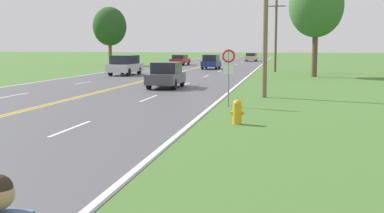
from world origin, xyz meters
TOP-DOWN VIEW (x-y plane):
  - fire_hydrant at (8.78, 18.41)m, footprint 0.47×0.31m
  - traffic_sign at (7.96, 22.94)m, footprint 0.60×0.10m
  - utility_pole_midground at (9.33, 27.20)m, footprint 1.80×0.24m
  - utility_pole_far at (9.42, 51.98)m, footprint 1.80×0.24m
  - tree_left_verge at (12.83, 44.69)m, footprint 4.54×4.54m
  - tree_mid_treeline at (-12.85, 64.65)m, footprint 4.50×4.50m
  - car_dark_grey_sedan_nearest at (3.08, 31.63)m, footprint 1.83×3.98m
  - car_silver_suv_approaching at (-3.75, 43.90)m, footprint 2.06×4.57m
  - car_dark_blue_hatchback_mid_near at (2.20, 56.36)m, footprint 1.82×3.63m
  - car_red_sedan_mid_far at (-3.68, 67.01)m, footprint 2.00×4.72m
  - car_champagne_hatchback_receding at (4.79, 85.62)m, footprint 1.92×4.28m

SIDE VIEW (x-z plane):
  - fire_hydrant at x=8.78m, z-range 0.01..0.84m
  - car_red_sedan_mid_far at x=-3.68m, z-range 0.05..1.46m
  - car_champagne_hatchback_receding at x=4.79m, z-range 0.06..1.47m
  - car_dark_grey_sedan_nearest at x=3.08m, z-range 0.01..1.62m
  - car_dark_blue_hatchback_mid_near at x=2.20m, z-range 0.04..1.68m
  - car_silver_suv_approaching at x=-3.75m, z-range 0.05..1.82m
  - traffic_sign at x=7.96m, z-range 0.63..3.10m
  - utility_pole_midground at x=9.33m, z-range 0.15..7.16m
  - utility_pole_far at x=9.42m, z-range 0.15..7.30m
  - tree_mid_treeline at x=-12.85m, z-range 1.30..9.12m
  - tree_left_verge at x=12.83m, z-range 1.63..10.18m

